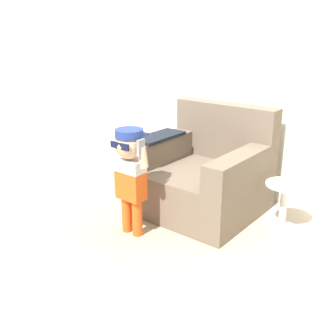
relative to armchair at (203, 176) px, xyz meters
The scene contains 6 objects.
ground_plane 0.40m from the armchair, 53.45° to the right, with size 10.00×10.00×0.00m, color #BCB29E.
wall_back 1.14m from the armchair, 77.14° to the left, with size 10.00×0.05×2.60m.
armchair is the anchor object (origin of this frame).
person_child 0.84m from the armchair, 103.81° to the right, with size 0.37×0.27×0.89m.
side_table 0.76m from the armchair, ahead, with size 0.33×0.33×0.41m.
rug 0.63m from the armchair, 99.77° to the right, with size 1.94×1.23×0.01m.
Camera 1 is at (1.73, -2.70, 1.62)m, focal length 42.00 mm.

